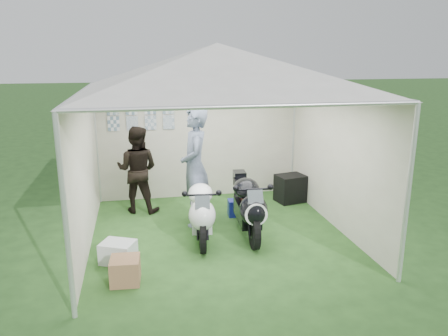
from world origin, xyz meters
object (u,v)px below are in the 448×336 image
(canopy_tent, at_px, (217,72))
(motorcycle_white, at_px, (201,209))
(person_dark_jacket, at_px, (137,170))
(motorcycle_black, at_px, (248,204))
(crate_1, at_px, (125,270))
(paddock_stand, at_px, (239,208))
(person_blue_jacket, at_px, (195,167))
(equipment_box, at_px, (290,188))
(crate_0, at_px, (118,252))

(canopy_tent, height_order, motorcycle_white, canopy_tent)
(person_dark_jacket, bearing_deg, motorcycle_black, 158.42)
(crate_1, bearing_deg, person_dark_jacket, 85.57)
(canopy_tent, bearing_deg, motorcycle_black, -19.73)
(person_dark_jacket, bearing_deg, paddock_stand, 179.99)
(motorcycle_black, bearing_deg, crate_1, -144.21)
(person_blue_jacket, relative_size, equipment_box, 3.75)
(crate_1, bearing_deg, canopy_tent, 43.07)
(canopy_tent, xyz_separation_m, crate_0, (-1.56, -0.76, -2.43))
(canopy_tent, height_order, equipment_box, canopy_tent)
(crate_0, distance_m, crate_1, 0.60)
(motorcycle_white, bearing_deg, canopy_tent, 35.92)
(equipment_box, bearing_deg, crate_0, -148.40)
(person_blue_jacket, xyz_separation_m, equipment_box, (1.99, 0.77, -0.74))
(motorcycle_white, distance_m, person_dark_jacket, 1.76)
(canopy_tent, xyz_separation_m, paddock_stand, (0.53, 0.68, -2.43))
(canopy_tent, relative_size, crate_1, 15.37)
(equipment_box, relative_size, crate_1, 1.46)
(canopy_tent, xyz_separation_m, person_dark_jacket, (-1.25, 1.28, -1.78))
(person_dark_jacket, distance_m, crate_1, 2.72)
(motorcycle_white, relative_size, person_blue_jacket, 0.89)
(crate_0, bearing_deg, motorcycle_white, 25.19)
(canopy_tent, relative_size, person_dark_jacket, 3.54)
(paddock_stand, distance_m, crate_0, 2.54)
(canopy_tent, bearing_deg, person_blue_jacket, 121.65)
(person_dark_jacket, bearing_deg, person_blue_jacket, 158.46)
(motorcycle_white, relative_size, crate_1, 4.84)
(equipment_box, xyz_separation_m, crate_1, (-3.15, -2.60, -0.10))
(person_dark_jacket, distance_m, person_blue_jacket, 1.27)
(crate_0, bearing_deg, person_blue_jacket, 44.34)
(equipment_box, bearing_deg, motorcycle_black, -131.19)
(crate_0, bearing_deg, motorcycle_black, 16.40)
(motorcycle_black, height_order, paddock_stand, motorcycle_black)
(crate_0, bearing_deg, equipment_box, 31.60)
(person_blue_jacket, distance_m, crate_0, 1.97)
(motorcycle_white, height_order, crate_1, motorcycle_white)
(canopy_tent, relative_size, equipment_box, 10.53)
(crate_0, bearing_deg, person_dark_jacket, 81.29)
(paddock_stand, relative_size, crate_1, 1.07)
(motorcycle_white, bearing_deg, equipment_box, 41.38)
(motorcycle_black, distance_m, person_dark_jacket, 2.26)
(canopy_tent, distance_m, person_dark_jacket, 2.52)
(motorcycle_black, distance_m, equipment_box, 1.89)
(canopy_tent, xyz_separation_m, equipment_box, (1.70, 1.24, -2.31))
(person_blue_jacket, bearing_deg, motorcycle_black, 54.17)
(crate_1, bearing_deg, equipment_box, 39.51)
(canopy_tent, relative_size, person_blue_jacket, 2.81)
(equipment_box, height_order, crate_0, equipment_box)
(motorcycle_white, xyz_separation_m, paddock_stand, (0.82, 0.85, -0.34))
(canopy_tent, height_order, person_blue_jacket, canopy_tent)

